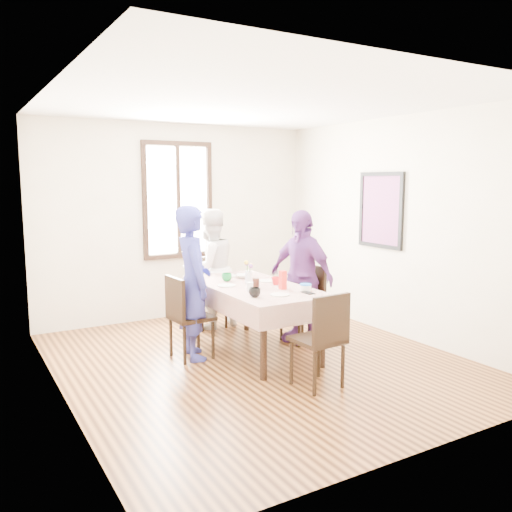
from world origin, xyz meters
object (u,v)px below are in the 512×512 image
object	(u,v)px
chair_right	(301,304)
person_right	(300,276)
chair_near	(317,339)
person_far	(209,269)
person_left	(192,283)
dining_table	(254,319)
chair_far	(209,293)
chair_left	(191,317)

from	to	relation	value
chair_right	person_right	bearing A→B (deg)	84.55
chair_right	chair_near	world-z (taller)	same
chair_right	person_far	size ratio (longest dim) A/B	0.58
chair_right	person_left	size ratio (longest dim) A/B	0.55
dining_table	person_left	xyz separation A→B (m)	(-0.67, 0.16, 0.46)
chair_right	chair_far	xyz separation A→B (m)	(-0.69, 1.13, 0.00)
chair_far	person_far	world-z (taller)	person_far
chair_left	person_far	world-z (taller)	person_far
chair_near	dining_table	bearing A→B (deg)	86.30
chair_near	person_right	distance (m)	1.45
chair_right	chair_near	xyz separation A→B (m)	(-0.69, -1.24, 0.00)
dining_table	person_right	bearing A→B (deg)	4.59
chair_right	chair_left	bearing A→B (deg)	80.08
chair_near	person_right	xyz separation A→B (m)	(0.67, 1.24, 0.34)
dining_table	chair_near	size ratio (longest dim) A/B	1.90
chair_right	chair_near	bearing A→B (deg)	145.48
chair_left	person_right	world-z (taller)	person_right
chair_far	chair_near	size ratio (longest dim) A/B	1.00
person_far	person_right	world-z (taller)	person_right
person_left	dining_table	bearing A→B (deg)	-94.09
dining_table	chair_far	xyz separation A→B (m)	(0.00, 1.19, 0.08)
person_far	person_right	distance (m)	1.30
chair_left	person_left	world-z (taller)	person_left
chair_far	person_far	xyz separation A→B (m)	(0.00, -0.02, 0.33)
person_far	chair_far	bearing A→B (deg)	-98.69
person_left	person_right	xyz separation A→B (m)	(1.34, -0.11, -0.04)
chair_far	chair_near	bearing A→B (deg)	91.69
dining_table	person_right	size ratio (longest dim) A/B	1.09
person_far	chair_left	bearing A→B (deg)	46.80
dining_table	person_far	bearing A→B (deg)	90.00
chair_near	person_right	world-z (taller)	person_right
dining_table	person_far	world-z (taller)	person_far
chair_left	person_right	xyz separation A→B (m)	(1.36, -0.11, 0.34)
dining_table	person_left	distance (m)	0.83
person_far	person_right	size ratio (longest dim) A/B	0.98
chair_near	person_far	bearing A→B (deg)	86.30
person_right	chair_far	bearing A→B (deg)	-162.80
chair_far	chair_near	xyz separation A→B (m)	(0.00, -2.38, 0.00)
person_right	chair_left	bearing A→B (deg)	-107.98
person_far	person_right	bearing A→B (deg)	112.45
chair_left	person_right	distance (m)	1.41
chair_left	chair_right	bearing A→B (deg)	81.82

